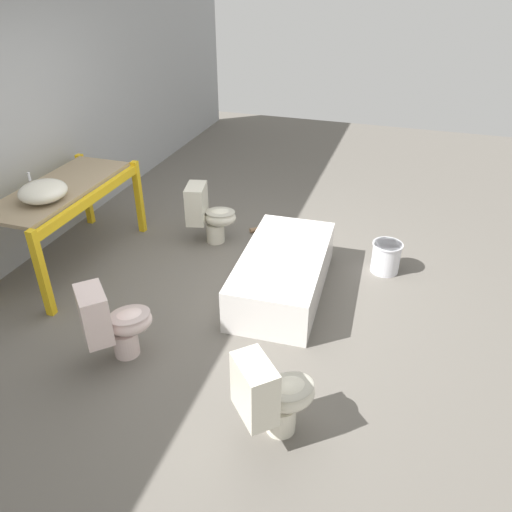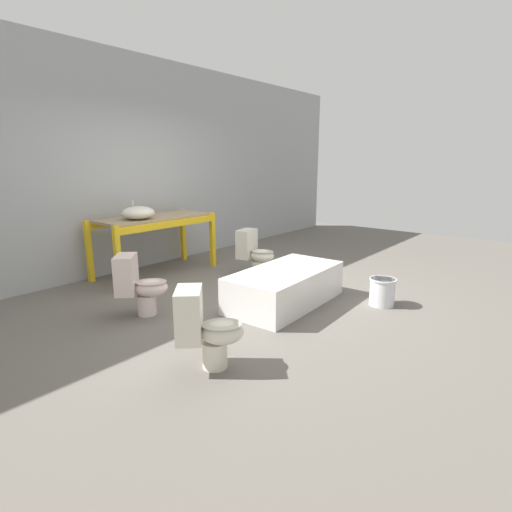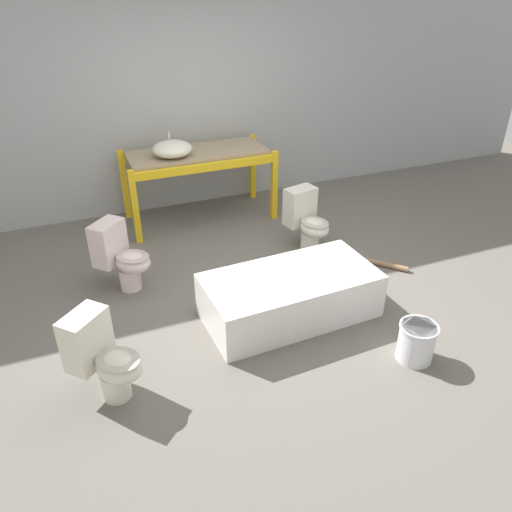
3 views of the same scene
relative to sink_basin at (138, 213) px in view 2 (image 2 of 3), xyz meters
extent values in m
plane|color=#666059|center=(0.38, -1.61, -0.96)|extent=(12.00, 12.00, 0.00)
cube|color=#9EA0A3|center=(0.38, 0.63, 0.64)|extent=(10.80, 0.08, 3.20)
cube|color=yellow|center=(-0.53, -0.27, -0.52)|extent=(0.07, 0.07, 0.86)
cube|color=yellow|center=(1.16, -0.27, -0.52)|extent=(0.07, 0.07, 0.86)
cube|color=yellow|center=(-0.53, 0.45, -0.52)|extent=(0.07, 0.07, 0.86)
cube|color=yellow|center=(1.16, 0.45, -0.52)|extent=(0.07, 0.07, 0.86)
cube|color=yellow|center=(0.31, -0.27, -0.17)|extent=(1.69, 0.06, 0.09)
cube|color=yellow|center=(0.31, 0.45, -0.17)|extent=(1.69, 0.06, 0.09)
cube|color=#998466|center=(0.31, 0.09, -0.11)|extent=(1.62, 0.64, 0.04)
ellipsoid|color=silver|center=(0.00, 0.00, 0.00)|extent=(0.45, 0.43, 0.18)
cylinder|color=silver|center=(0.00, 0.12, 0.13)|extent=(0.02, 0.02, 0.08)
cube|color=white|center=(0.47, -2.18, -0.75)|extent=(1.55, 0.82, 0.42)
cube|color=beige|center=(0.47, -2.18, -0.62)|extent=(1.47, 0.74, 0.17)
cylinder|color=silver|center=(-0.79, -1.20, -0.84)|extent=(0.21, 0.21, 0.22)
ellipsoid|color=silver|center=(-0.74, -1.24, -0.65)|extent=(0.45, 0.45, 0.19)
ellipsoid|color=#BBA7A3|center=(-0.74, -1.24, -0.58)|extent=(0.43, 0.43, 0.03)
cube|color=silver|center=(-0.92, -1.06, -0.49)|extent=(0.38, 0.38, 0.42)
cylinder|color=silver|center=(1.19, -1.19, -0.84)|extent=(0.21, 0.21, 0.22)
ellipsoid|color=silver|center=(1.20, -1.25, -0.65)|extent=(0.35, 0.41, 0.19)
ellipsoid|color=#B3AF9F|center=(1.20, -1.25, -0.58)|extent=(0.34, 0.39, 0.03)
cube|color=silver|center=(1.15, -1.00, -0.49)|extent=(0.37, 0.27, 0.42)
cylinder|color=silver|center=(-1.13, -2.61, -0.84)|extent=(0.21, 0.21, 0.22)
ellipsoid|color=silver|center=(-1.09, -2.65, -0.65)|extent=(0.45, 0.45, 0.19)
ellipsoid|color=#B3AF9F|center=(-1.09, -2.65, -0.58)|extent=(0.43, 0.43, 0.03)
cube|color=silver|center=(-1.27, -2.46, -0.49)|extent=(0.38, 0.38, 0.42)
cylinder|color=silver|center=(1.15, -3.09, -0.79)|extent=(0.29, 0.29, 0.32)
cylinder|color=silver|center=(1.15, -3.09, -0.64)|extent=(0.31, 0.31, 0.02)
cylinder|color=#8C6B4C|center=(1.71, -1.75, -0.93)|extent=(0.47, 0.52, 0.06)
camera|label=1|loc=(-3.42, -3.17, 1.86)|focal=35.00mm
camera|label=2|loc=(-3.23, -4.76, 0.70)|focal=28.00mm
camera|label=3|loc=(-1.20, -5.46, 1.78)|focal=35.00mm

